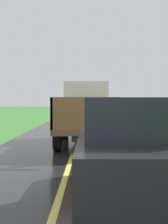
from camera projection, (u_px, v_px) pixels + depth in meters
name	position (u px, v px, depth m)	size (l,w,h in m)	color
banana_truck_near	(87.00, 112.00, 13.00)	(2.38, 5.82, 2.80)	#2D2D30
banana_truck_far	(93.00, 107.00, 23.86)	(2.38, 5.81, 2.80)	#2D2D30
following_car	(125.00, 149.00, 5.14)	(1.74, 4.10, 1.92)	black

